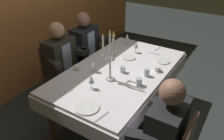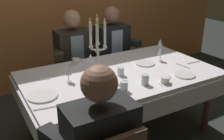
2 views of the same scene
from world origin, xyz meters
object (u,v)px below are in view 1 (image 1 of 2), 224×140
Objects in this scene: candelabra at (110,59)px; seated_diner_1 at (60,57)px; water_tumbler_2 at (139,82)px; seated_diner_0 at (167,130)px; dinner_plate_2 at (87,107)px; seated_diner_2 at (84,44)px; dinner_plate_1 at (162,61)px; water_tumbler_1 at (147,72)px; water_tumbler_0 at (123,69)px; coffee_cup_1 at (77,68)px; dining_table at (119,77)px; wine_glass_3 at (94,63)px; wine_glass_1 at (127,37)px; wine_glass_0 at (91,80)px; coffee_cup_0 at (157,69)px; wine_glass_2 at (136,45)px; dinner_plate_0 at (128,57)px.

candelabra is 0.96m from seated_diner_1.
water_tumbler_2 is 0.72m from seated_diner_0.
dinner_plate_2 is 1.58m from seated_diner_2.
water_tumbler_2 is at bearing 179.48° from dinner_plate_1.
water_tumbler_1 is 1.07× the size of water_tumbler_2.
coffee_cup_1 is (-0.25, 0.51, -0.01)m from water_tumbler_0.
candelabra reaches higher than water_tumbler_1.
seated_diner_0 is at bearing -127.68° from dining_table.
wine_glass_1 is at bearing 4.74° from wine_glass_3.
wine_glass_1 is 0.13× the size of seated_diner_2.
dinner_plate_2 is at bearing -133.01° from coffee_cup_1.
wine_glass_0 is 0.88m from coffee_cup_0.
wine_glass_0 is at bearing -120.41° from coffee_cup_1.
coffee_cup_0 is (0.74, -0.46, -0.09)m from wine_glass_0.
water_tumbler_1 is 0.23m from water_tumbler_2.
wine_glass_0 is 0.95m from seated_diner_0.
seated_diner_1 reaches higher than wine_glass_2.
wine_glass_0 reaches higher than dining_table.
water_tumbler_0 is at bearing 105.31° from water_tumbler_1.
wine_glass_0 is (-0.88, -0.03, 0.11)m from dinner_plate_0.
coffee_cup_1 is at bearing 123.48° from dining_table.
wine_glass_3 reaches higher than water_tumbler_0.
wine_glass_3 is 1.22m from seated_diner_0.
wine_glass_3 is 0.36m from water_tumbler_0.
seated_diner_2 is (0.67, 0.92, -0.28)m from candelabra.
dining_table is at bearing 116.98° from coffee_cup_0.
wine_glass_3 is at bearing 31.53° from wine_glass_0.
candelabra is at bearing 155.53° from dinner_plate_1.
seated_diner_1 is at bearing 71.35° from coffee_cup_1.
wine_glass_1 reaches higher than dinner_plate_2.
dinner_plate_1 and dinner_plate_2 have the same top height.
seated_diner_0 reaches higher than wine_glass_0.
seated_diner_1 is 0.55m from seated_diner_2.
wine_glass_2 is 0.93m from coffee_cup_1.
dinner_plate_1 is 0.16× the size of seated_diner_0.
coffee_cup_0 is (0.48, -0.39, -0.25)m from candelabra.
candelabra reaches higher than dinner_plate_1.
water_tumbler_2 is 1.39m from seated_diner_2.
wine_glass_0 and wine_glass_1 have the same top height.
wine_glass_2 is 0.13× the size of seated_diner_0.
dinner_plate_2 is at bearing -176.10° from water_tumbler_0.
seated_diner_0 is at bearing -140.16° from wine_glass_1.
dinner_plate_2 is (-1.17, -0.19, 0.00)m from dinner_plate_0.
wine_glass_1 is 1.07m from seated_diner_1.
seated_diner_2 is (0.60, 1.25, -0.05)m from water_tumbler_2.
wine_glass_2 reaches higher than water_tumbler_1.
seated_diner_1 is (-0.49, 0.82, -0.01)m from dinner_plate_0.
wine_glass_1 is at bearing 18.68° from candelabra.
candelabra reaches higher than water_tumbler_2.
dinner_plate_0 is at bearing 19.10° from water_tumbler_0.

